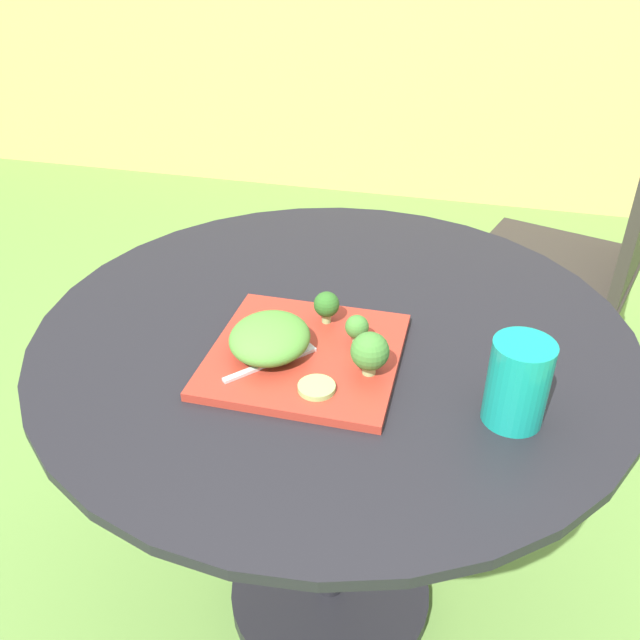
% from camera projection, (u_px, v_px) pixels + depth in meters
% --- Properties ---
extents(ground_plane, '(12.00, 12.00, 0.00)m').
position_uv_depth(ground_plane, '(330.00, 596.00, 1.50)').
color(ground_plane, '#669342').
extents(bamboo_fence, '(8.00, 0.08, 1.47)m').
position_uv_depth(bamboo_fence, '(453.00, 48.00, 3.09)').
color(bamboo_fence, tan).
rests_on(bamboo_fence, ground_plane).
extents(patio_table, '(0.98, 0.98, 0.74)m').
position_uv_depth(patio_table, '(332.00, 432.00, 1.23)').
color(patio_table, black).
rests_on(patio_table, ground_plane).
extents(patio_chair, '(0.55, 0.55, 0.90)m').
position_uv_depth(patio_chair, '(591.00, 244.00, 1.83)').
color(patio_chair, '#332D28').
rests_on(patio_chair, ground_plane).
extents(salad_plate, '(0.29, 0.29, 0.01)m').
position_uv_depth(salad_plate, '(305.00, 355.00, 1.02)').
color(salad_plate, '#AD3323').
rests_on(salad_plate, patio_table).
extents(drinking_glass, '(0.08, 0.08, 0.12)m').
position_uv_depth(drinking_glass, '(517.00, 387.00, 0.88)').
color(drinking_glass, '#149989').
rests_on(drinking_glass, patio_table).
extents(fork, '(0.11, 0.13, 0.00)m').
position_uv_depth(fork, '(278.00, 359.00, 0.99)').
color(fork, silver).
rests_on(fork, salad_plate).
extents(lettuce_mound, '(0.12, 0.14, 0.05)m').
position_uv_depth(lettuce_mound, '(270.00, 338.00, 1.00)').
color(lettuce_mound, '#519338').
rests_on(lettuce_mound, salad_plate).
extents(broccoli_floret_0, '(0.04, 0.04, 0.05)m').
position_uv_depth(broccoli_floret_0, '(357.00, 327.00, 1.02)').
color(broccoli_floret_0, '#99B770').
rests_on(broccoli_floret_0, salad_plate).
extents(broccoli_floret_1, '(0.04, 0.04, 0.05)m').
position_uv_depth(broccoli_floret_1, '(327.00, 305.00, 1.07)').
color(broccoli_floret_1, '#99B770').
rests_on(broccoli_floret_1, salad_plate).
extents(broccoli_floret_2, '(0.06, 0.06, 0.07)m').
position_uv_depth(broccoli_floret_2, '(370.00, 352.00, 0.95)').
color(broccoli_floret_2, '#99B770').
rests_on(broccoli_floret_2, salad_plate).
extents(cucumber_slice_0, '(0.05, 0.05, 0.01)m').
position_uv_depth(cucumber_slice_0, '(317.00, 388.00, 0.94)').
color(cucumber_slice_0, '#8EB766').
rests_on(cucumber_slice_0, salad_plate).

